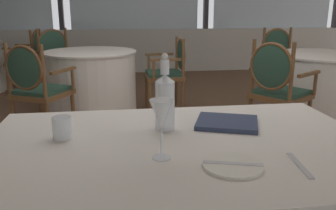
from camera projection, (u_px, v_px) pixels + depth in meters
ground_plane at (164, 158)px, 3.12m from camera, size 15.12×15.12×0.00m
window_wall_far at (135, 17)px, 7.01m from camera, size 9.03×0.14×2.70m
side_plate at (233, 165)px, 1.16m from camera, size 0.20×0.20×0.01m
butter_knife at (233, 164)px, 1.16m from camera, size 0.19×0.07×0.00m
dinner_fork at (300, 165)px, 1.17m from camera, size 0.04×0.20×0.00m
water_bottle at (165, 100)px, 1.49m from camera, size 0.08×0.08×0.32m
wine_glass at (161, 116)px, 1.19m from camera, size 0.08×0.08×0.21m
water_tumbler at (62, 128)px, 1.40m from camera, size 0.07×0.07×0.09m
menu_book at (227, 123)px, 1.57m from camera, size 0.32×0.30×0.02m
background_table_0 at (92, 83)px, 4.34m from camera, size 1.10×1.10×0.77m
dining_chair_0_0 at (170, 68)px, 4.46m from camera, size 0.48×0.55×0.91m
dining_chair_0_1 at (57, 58)px, 5.01m from camera, size 0.65×0.63×0.99m
dining_chair_0_2 at (35, 84)px, 3.41m from camera, size 0.65×0.62×0.95m
background_table_1 at (324, 88)px, 4.07m from camera, size 1.16×1.16×0.77m
dining_chair_1_0 at (280, 58)px, 4.97m from camera, size 0.56×0.50×1.00m
dining_chair_1_1 at (277, 84)px, 3.36m from camera, size 0.64×0.66×0.98m
dining_chair_2_1 at (29, 56)px, 5.43m from camera, size 0.51×0.57×0.95m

